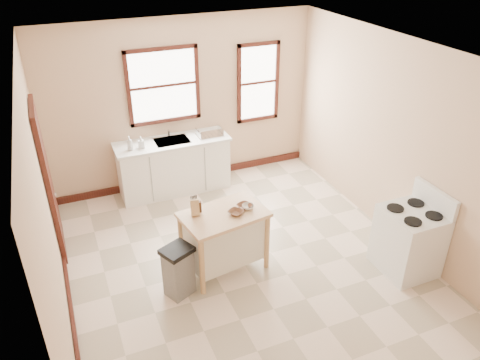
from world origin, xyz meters
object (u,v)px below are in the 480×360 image
(pepper_grinder, at_px, (200,207))
(trash_bin, at_px, (178,271))
(bowl_a, at_px, (236,212))
(soap_bottle_b, at_px, (141,142))
(gas_stove, at_px, (410,232))
(knife_block, at_px, (195,208))
(bowl_b, at_px, (244,206))
(bowl_c, at_px, (248,207))
(kitchen_island, at_px, (224,241))
(soap_bottle_a, at_px, (130,143))
(dish_rack, at_px, (210,132))

(pepper_grinder, bearing_deg, trash_bin, -138.22)
(bowl_a, bearing_deg, soap_bottle_b, 107.10)
(soap_bottle_b, xyz_separation_m, gas_stove, (2.73, -3.07, -0.44))
(knife_block, bearing_deg, pepper_grinder, 33.57)
(knife_block, height_order, bowl_a, knife_block)
(bowl_b, distance_m, bowl_c, 0.05)
(kitchen_island, xyz_separation_m, pepper_grinder, (-0.26, 0.14, 0.50))
(soap_bottle_a, bearing_deg, knife_block, -72.06)
(soap_bottle_b, bearing_deg, soap_bottle_a, -179.45)
(soap_bottle_a, relative_size, kitchen_island, 0.22)
(pepper_grinder, bearing_deg, bowl_a, -28.96)
(soap_bottle_b, bearing_deg, dish_rack, 1.92)
(bowl_c, bearing_deg, pepper_grinder, 164.77)
(kitchen_island, xyz_separation_m, bowl_a, (0.13, -0.07, 0.45))
(gas_stove, bearing_deg, bowl_c, 153.81)
(knife_block, height_order, bowl_b, knife_block)
(dish_rack, height_order, kitchen_island, dish_rack)
(kitchen_island, bearing_deg, dish_rack, 65.76)
(bowl_b, distance_m, gas_stove, 2.13)
(kitchen_island, bearing_deg, knife_block, 152.71)
(trash_bin, bearing_deg, soap_bottle_a, 66.32)
(dish_rack, height_order, trash_bin, dish_rack)
(soap_bottle_b, relative_size, kitchen_island, 0.18)
(soap_bottle_b, distance_m, pepper_grinder, 2.03)
(soap_bottle_b, xyz_separation_m, bowl_a, (0.68, -2.22, -0.14))
(trash_bin, bearing_deg, soap_bottle_b, 62.12)
(bowl_a, bearing_deg, dish_rack, 78.49)
(knife_block, bearing_deg, soap_bottle_a, 111.29)
(kitchen_island, distance_m, gas_stove, 2.37)
(soap_bottle_a, relative_size, bowl_c, 1.47)
(kitchen_island, relative_size, gas_stove, 0.92)
(dish_rack, height_order, pepper_grinder, dish_rack)
(bowl_a, bearing_deg, soap_bottle_a, 111.14)
(trash_bin, bearing_deg, bowl_b, -9.88)
(soap_bottle_b, height_order, gas_stove, gas_stove)
(soap_bottle_b, xyz_separation_m, kitchen_island, (0.55, -2.15, -0.59))
(soap_bottle_a, relative_size, bowl_b, 1.25)
(kitchen_island, xyz_separation_m, trash_bin, (-0.69, -0.24, -0.09))
(bowl_a, height_order, gas_stove, gas_stove)
(bowl_c, bearing_deg, gas_stove, -26.19)
(bowl_a, height_order, bowl_b, same)
(bowl_b, relative_size, trash_bin, 0.26)
(pepper_grinder, height_order, bowl_c, pepper_grinder)
(soap_bottle_a, relative_size, bowl_a, 1.24)
(dish_rack, bearing_deg, pepper_grinder, -134.18)
(bowl_c, bearing_deg, bowl_b, 132.83)
(bowl_a, bearing_deg, pepper_grinder, 151.04)
(knife_block, distance_m, bowl_a, 0.51)
(kitchen_island, height_order, bowl_c, bowl_c)
(soap_bottle_b, distance_m, bowl_c, 2.34)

